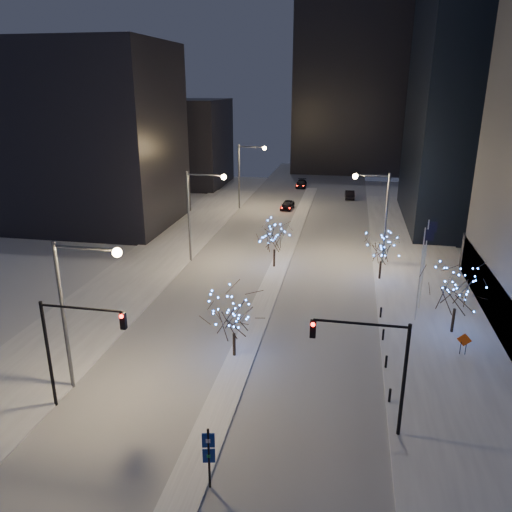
% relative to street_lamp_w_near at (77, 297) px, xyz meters
% --- Properties ---
extents(ground, '(160.00, 160.00, 0.00)m').
position_rel_street_lamp_w_near_xyz_m(ground, '(8.94, -2.00, -6.50)').
color(ground, silver).
rests_on(ground, ground).
extents(road, '(20.00, 130.00, 0.02)m').
position_rel_street_lamp_w_near_xyz_m(road, '(8.94, 33.00, -6.49)').
color(road, '#ACB0BB').
rests_on(road, ground).
extents(median, '(2.00, 80.00, 0.15)m').
position_rel_street_lamp_w_near_xyz_m(median, '(8.94, 28.00, -6.42)').
color(median, white).
rests_on(median, ground).
extents(east_sidewalk, '(10.00, 90.00, 0.15)m').
position_rel_street_lamp_w_near_xyz_m(east_sidewalk, '(23.94, 18.00, -6.42)').
color(east_sidewalk, white).
rests_on(east_sidewalk, ground).
extents(west_sidewalk, '(8.00, 90.00, 0.15)m').
position_rel_street_lamp_w_near_xyz_m(west_sidewalk, '(-5.06, 18.00, -6.42)').
color(west_sidewalk, white).
rests_on(west_sidewalk, ground).
extents(filler_west_near, '(22.00, 18.00, 24.00)m').
position_rel_street_lamp_w_near_xyz_m(filler_west_near, '(-19.06, 38.00, 5.50)').
color(filler_west_near, black).
rests_on(filler_west_near, ground).
extents(filler_west_far, '(18.00, 16.00, 16.00)m').
position_rel_street_lamp_w_near_xyz_m(filler_west_far, '(-17.06, 68.00, 1.50)').
color(filler_west_far, black).
rests_on(filler_west_far, ground).
extents(horizon_block, '(24.00, 14.00, 42.00)m').
position_rel_street_lamp_w_near_xyz_m(horizon_block, '(14.94, 90.00, 14.50)').
color(horizon_block, black).
rests_on(horizon_block, ground).
extents(street_lamp_w_near, '(4.40, 0.56, 10.00)m').
position_rel_street_lamp_w_near_xyz_m(street_lamp_w_near, '(0.00, 0.00, 0.00)').
color(street_lamp_w_near, '#595E66').
rests_on(street_lamp_w_near, ground).
extents(street_lamp_w_mid, '(4.40, 0.56, 10.00)m').
position_rel_street_lamp_w_near_xyz_m(street_lamp_w_mid, '(0.00, 25.00, 0.00)').
color(street_lamp_w_mid, '#595E66').
rests_on(street_lamp_w_mid, ground).
extents(street_lamp_w_far, '(4.40, 0.56, 10.00)m').
position_rel_street_lamp_w_near_xyz_m(street_lamp_w_far, '(0.00, 50.00, 0.00)').
color(street_lamp_w_far, '#595E66').
rests_on(street_lamp_w_far, ground).
extents(street_lamp_east, '(3.90, 0.56, 10.00)m').
position_rel_street_lamp_w_near_xyz_m(street_lamp_east, '(19.02, 28.00, -0.05)').
color(street_lamp_east, '#595E66').
rests_on(street_lamp_east, ground).
extents(traffic_signal_west, '(5.26, 0.43, 7.00)m').
position_rel_street_lamp_w_near_xyz_m(traffic_signal_west, '(0.50, -2.00, -1.74)').
color(traffic_signal_west, black).
rests_on(traffic_signal_west, ground).
extents(traffic_signal_east, '(5.26, 0.43, 7.00)m').
position_rel_street_lamp_w_near_xyz_m(traffic_signal_east, '(17.88, -1.00, -1.74)').
color(traffic_signal_east, black).
rests_on(traffic_signal_east, ground).
extents(flagpoles, '(1.35, 2.60, 8.00)m').
position_rel_street_lamp_w_near_xyz_m(flagpoles, '(22.30, 15.25, -1.70)').
color(flagpoles, silver).
rests_on(flagpoles, east_sidewalk).
extents(bollards, '(0.16, 12.16, 0.90)m').
position_rel_street_lamp_w_near_xyz_m(bollards, '(19.14, 8.00, -5.90)').
color(bollards, black).
rests_on(bollards, east_sidewalk).
extents(car_near, '(2.13, 4.30, 1.41)m').
position_rel_street_lamp_w_near_xyz_m(car_near, '(6.46, 50.99, -5.80)').
color(car_near, black).
rests_on(car_near, ground).
extents(car_mid, '(1.76, 4.47, 1.45)m').
position_rel_street_lamp_w_near_xyz_m(car_mid, '(16.00, 60.70, -5.78)').
color(car_mid, black).
rests_on(car_mid, ground).
extents(car_far, '(2.03, 4.77, 1.37)m').
position_rel_street_lamp_w_near_xyz_m(car_far, '(6.83, 68.98, -5.81)').
color(car_far, black).
rests_on(car_far, ground).
extents(holiday_tree_median_near, '(4.91, 4.91, 5.04)m').
position_rel_street_lamp_w_near_xyz_m(holiday_tree_median_near, '(8.44, 5.67, -3.12)').
color(holiday_tree_median_near, black).
rests_on(holiday_tree_median_near, median).
extents(holiday_tree_median_far, '(4.49, 4.49, 4.98)m').
position_rel_street_lamp_w_near_xyz_m(holiday_tree_median_far, '(8.44, 24.56, -3.05)').
color(holiday_tree_median_far, black).
rests_on(holiday_tree_median_far, median).
extents(holiday_tree_plaza_near, '(5.71, 5.71, 5.74)m').
position_rel_street_lamp_w_near_xyz_m(holiday_tree_plaza_near, '(24.57, 12.40, -2.66)').
color(holiday_tree_plaza_near, black).
rests_on(holiday_tree_plaza_near, east_sidewalk).
extents(holiday_tree_plaza_far, '(3.88, 3.88, 4.79)m').
position_rel_street_lamp_w_near_xyz_m(holiday_tree_plaza_far, '(19.44, 23.06, -3.18)').
color(holiday_tree_plaza_far, black).
rests_on(holiday_tree_plaza_far, east_sidewalk).
extents(wayfinding_sign, '(0.61, 0.21, 3.44)m').
position_rel_street_lamp_w_near_xyz_m(wayfinding_sign, '(10.07, -6.62, -4.39)').
color(wayfinding_sign, black).
rests_on(wayfinding_sign, ground).
extents(construction_sign, '(1.02, 0.23, 1.70)m').
position_rel_street_lamp_w_near_xyz_m(construction_sign, '(24.71, 8.85, -5.32)').
color(construction_sign, black).
rests_on(construction_sign, east_sidewalk).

